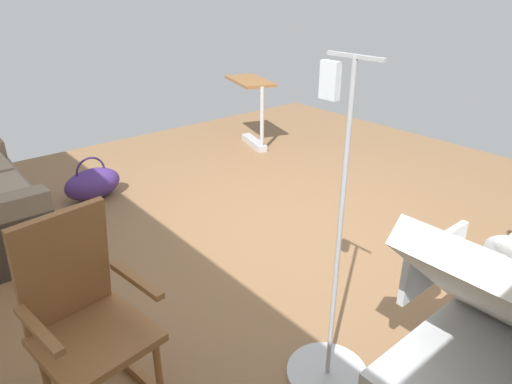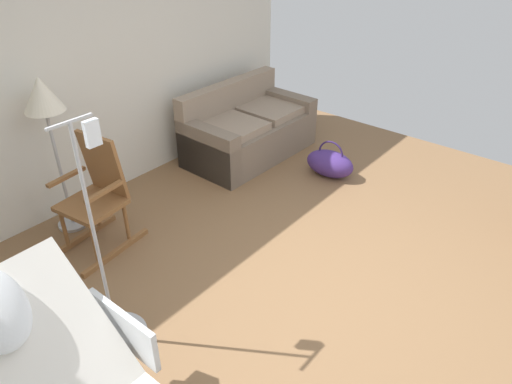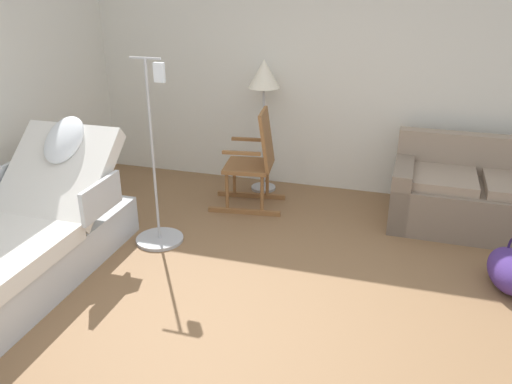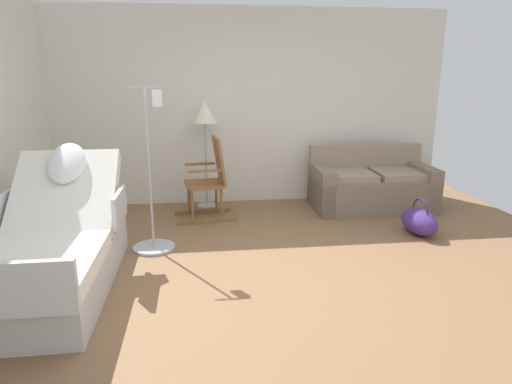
{
  "view_description": "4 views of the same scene",
  "coord_description": "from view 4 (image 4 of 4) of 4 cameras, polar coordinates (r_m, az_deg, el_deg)",
  "views": [
    {
      "loc": [
        -2.37,
        2.33,
        1.93
      ],
      "look_at": [
        -0.14,
        0.48,
        0.6
      ],
      "focal_mm": 31.75,
      "sensor_mm": 36.0,
      "label": 1
    },
    {
      "loc": [
        -2.41,
        -1.42,
        2.7
      ],
      "look_at": [
        -0.06,
        0.51,
        0.83
      ],
      "focal_mm": 33.34,
      "sensor_mm": 36.0,
      "label": 2
    },
    {
      "loc": [
        0.88,
        -2.99,
        2.32
      ],
      "look_at": [
        -0.19,
        0.58,
        0.74
      ],
      "focal_mm": 36.33,
      "sensor_mm": 36.0,
      "label": 3
    },
    {
      "loc": [
        -0.67,
        -3.57,
        1.77
      ],
      "look_at": [
        -0.19,
        0.35,
        0.73
      ],
      "focal_mm": 30.65,
      "sensor_mm": 36.0,
      "label": 4
    }
  ],
  "objects": [
    {
      "name": "couch",
      "position": [
        6.23,
        14.76,
        0.67
      ],
      "size": [
        1.61,
        0.88,
        0.85
      ],
      "color": "#7D6C5C",
      "rests_on": "ground"
    },
    {
      "name": "rocking_chair",
      "position": [
        5.6,
        -6.03,
        1.6
      ],
      "size": [
        0.81,
        0.57,
        1.05
      ],
      "color": "brown",
      "rests_on": "ground"
    },
    {
      "name": "hospital_bed",
      "position": [
        4.08,
        -24.83,
        -7.47
      ],
      "size": [
        1.05,
        2.07,
        1.2
      ],
      "color": "silver",
      "rests_on": "ground"
    },
    {
      "name": "floor_lamp",
      "position": [
        5.96,
        -6.7,
        9.45
      ],
      "size": [
        0.34,
        0.34,
        1.48
      ],
      "color": "#B2B5BA",
      "rests_on": "ground"
    },
    {
      "name": "ground_plane",
      "position": [
        4.04,
        3.28,
        -11.22
      ],
      "size": [
        6.78,
        6.78,
        0.0
      ],
      "primitive_type": "plane",
      "color": "olive"
    },
    {
      "name": "iv_pole",
      "position": [
        4.73,
        -13.23,
        -4.41
      ],
      "size": [
        0.44,
        0.44,
        1.69
      ],
      "color": "#B2B5BA",
      "rests_on": "ground"
    },
    {
      "name": "duffel_bag",
      "position": [
        5.41,
        20.51,
        -3.6
      ],
      "size": [
        0.37,
        0.59,
        0.43
      ],
      "color": "#472D7A",
      "rests_on": "ground"
    },
    {
      "name": "back_wall",
      "position": [
        6.3,
        -0.95,
        10.93
      ],
      "size": [
        5.62,
        0.1,
        2.7
      ],
      "primitive_type": "cube",
      "color": "silver",
      "rests_on": "ground"
    }
  ]
}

